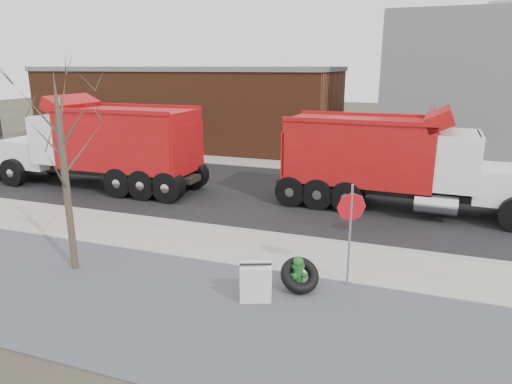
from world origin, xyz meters
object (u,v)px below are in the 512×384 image
at_px(sandwich_board, 256,284).
at_px(dump_truck_red_a, 394,159).
at_px(dump_truck_red_b, 104,143).
at_px(stop_sign, 351,217).
at_px(fire_hydrant, 298,275).
at_px(truck_tire, 300,275).

relative_size(sandwich_board, dump_truck_red_a, 0.10).
distance_m(dump_truck_red_a, dump_truck_red_b, 12.21).
relative_size(stop_sign, dump_truck_red_b, 0.27).
distance_m(fire_hydrant, truck_tire, 0.06).
distance_m(truck_tire, dump_truck_red_b, 12.54).
distance_m(stop_sign, dump_truck_red_b, 13.02).
relative_size(fire_hydrant, stop_sign, 0.34).
xyz_separation_m(fire_hydrant, stop_sign, (1.09, 0.65, 1.38)).
bearing_deg(sandwich_board, stop_sign, 20.87).
height_order(truck_tire, dump_truck_red_a, dump_truck_red_a).
bearing_deg(stop_sign, sandwich_board, -142.48).
height_order(truck_tire, dump_truck_red_b, dump_truck_red_b).
height_order(stop_sign, dump_truck_red_a, dump_truck_red_a).
relative_size(fire_hydrant, dump_truck_red_b, 0.09).
height_order(fire_hydrant, dump_truck_red_a, dump_truck_red_a).
xyz_separation_m(truck_tire, dump_truck_red_a, (1.59, 7.63, 1.53)).
distance_m(truck_tire, stop_sign, 1.84).
distance_m(sandwich_board, dump_truck_red_b, 12.45).
distance_m(stop_sign, sandwich_board, 2.76).
bearing_deg(dump_truck_red_b, sandwich_board, 142.12).
bearing_deg(sandwich_board, dump_truck_red_b, 120.82).
bearing_deg(dump_truck_red_a, fire_hydrant, -100.29).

